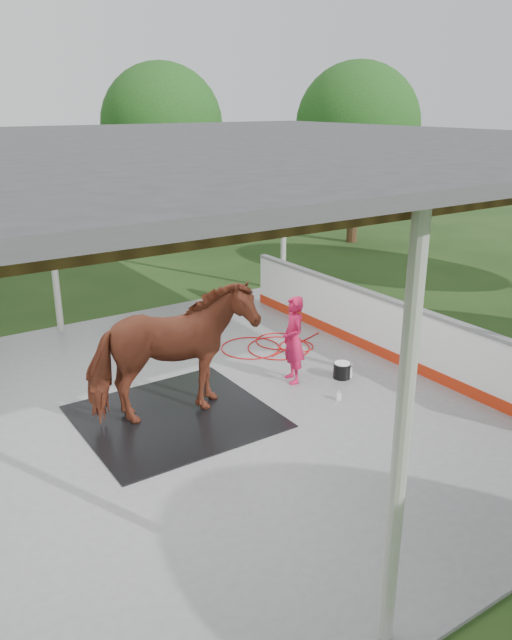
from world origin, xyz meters
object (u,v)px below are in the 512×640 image
dasher_board (384,329)px  wash_bucket (342,370)px  handler (293,340)px  horse (172,353)px

dasher_board → wash_bucket: bearing=-166.2°
handler → wash_bucket: 1.06m
horse → wash_bucket: horse is taller
dasher_board → handler: bearing=178.4°
handler → wash_bucket: handler is taller
dasher_board → handler: (-2.07, 0.06, 0.21)m
dasher_board → horse: 4.35m
dasher_board → wash_bucket: dasher_board is taller
dasher_board → horse: (-4.32, 0.01, 0.50)m
wash_bucket → horse: bearing=173.9°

